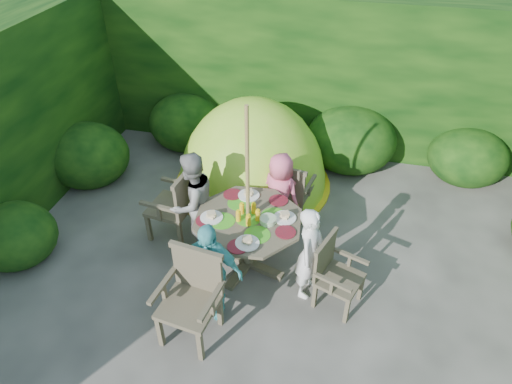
% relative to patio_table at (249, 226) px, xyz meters
% --- Properties ---
extents(ground, '(60.00, 60.00, 0.00)m').
position_rel_patio_table_xyz_m(ground, '(0.44, -0.69, -0.64)').
color(ground, '#403E39').
rests_on(ground, ground).
extents(hedge_enclosure, '(9.00, 9.00, 2.50)m').
position_rel_patio_table_xyz_m(hedge_enclosure, '(0.44, 0.65, 0.61)').
color(hedge_enclosure, black).
rests_on(hedge_enclosure, ground).
extents(patio_table, '(1.64, 1.64, 0.92)m').
position_rel_patio_table_xyz_m(patio_table, '(0.00, 0.00, 0.00)').
color(patio_table, '#413A2B').
rests_on(patio_table, ground).
extents(parasol_pole, '(0.05, 0.05, 2.20)m').
position_rel_patio_table_xyz_m(parasol_pole, '(-0.00, 0.00, 0.46)').
color(parasol_pole, olive).
rests_on(parasol_pole, ground).
extents(garden_chair_right, '(0.59, 0.62, 0.84)m').
position_rel_patio_table_xyz_m(garden_chair_right, '(1.05, -0.32, -0.20)').
color(garden_chair_right, '#413A2B').
rests_on(garden_chair_right, ground).
extents(garden_chair_left, '(0.60, 0.66, 0.99)m').
position_rel_patio_table_xyz_m(garden_chair_left, '(-1.04, 0.34, -0.11)').
color(garden_chair_left, '#413A2B').
rests_on(garden_chair_left, ground).
extents(garden_chair_back, '(0.60, 0.56, 0.87)m').
position_rel_patio_table_xyz_m(garden_chair_back, '(0.33, 1.05, -0.18)').
color(garden_chair_back, '#413A2B').
rests_on(garden_chair_back, ground).
extents(garden_chair_front, '(0.67, 0.61, 1.00)m').
position_rel_patio_table_xyz_m(garden_chair_front, '(-0.34, -1.04, -0.11)').
color(garden_chair_front, '#413A2B').
rests_on(garden_chair_front, ground).
extents(child_right, '(0.37, 0.49, 1.20)m').
position_rel_patio_table_xyz_m(child_right, '(0.76, -0.23, -0.04)').
color(child_right, white).
rests_on(child_right, ground).
extents(child_left, '(0.76, 0.83, 1.36)m').
position_rel_patio_table_xyz_m(child_left, '(-0.77, 0.24, 0.04)').
color(child_left, gray).
rests_on(child_left, ground).
extents(child_back, '(0.68, 0.58, 1.18)m').
position_rel_patio_table_xyz_m(child_back, '(0.23, 0.77, -0.05)').
color(child_back, '#ED6284').
rests_on(child_back, ground).
extents(child_front, '(0.74, 0.32, 1.25)m').
position_rel_patio_table_xyz_m(child_front, '(-0.24, -0.76, -0.02)').
color(child_front, '#51B9BE').
rests_on(child_front, ground).
extents(dome_tent, '(2.60, 2.60, 2.74)m').
position_rel_patio_table_xyz_m(dome_tent, '(-0.37, 1.70, -0.64)').
color(dome_tent, '#92D729').
rests_on(dome_tent, ground).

